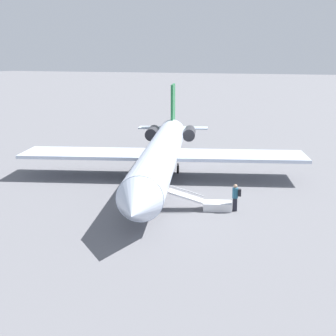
# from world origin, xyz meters

# --- Properties ---
(ground_plane) EXTENTS (600.00, 600.00, 0.00)m
(ground_plane) POSITION_xyz_m (0.00, 0.00, 0.00)
(ground_plane) COLOR slate
(airplane_main) EXTENTS (29.20, 22.78, 6.86)m
(airplane_main) POSITION_xyz_m (-0.88, -0.34, 2.05)
(airplane_main) COLOR silver
(airplane_main) RESTS_ON ground
(boarding_stairs) EXTENTS (2.40, 4.11, 1.71)m
(boarding_stairs) POSITION_xyz_m (5.35, 6.18, 0.37)
(boarding_stairs) COLOR silver
(boarding_stairs) RESTS_ON ground
(passenger) EXTENTS (0.44, 0.57, 1.74)m
(passenger) POSITION_xyz_m (4.95, 7.68, 1.00)
(passenger) COLOR #23232D
(passenger) RESTS_ON ground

